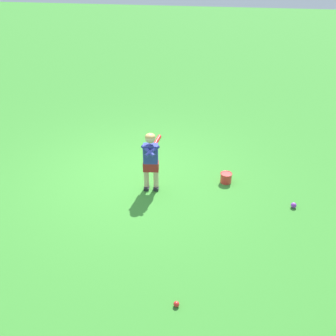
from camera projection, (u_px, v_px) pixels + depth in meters
ground_plane at (137, 175)px, 7.74m from camera, size 40.00×40.00×0.00m
child_batter at (151, 157)px, 7.01m from camera, size 0.63×0.33×1.08m
play_ball_midfield at (176, 304)px, 5.02m from camera, size 0.07×0.07×0.07m
play_ball_by_bucket at (294, 205)px, 6.81m from camera, size 0.09×0.09×0.09m
toy_bucket at (226, 178)px, 7.47m from camera, size 0.22×0.22×0.19m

